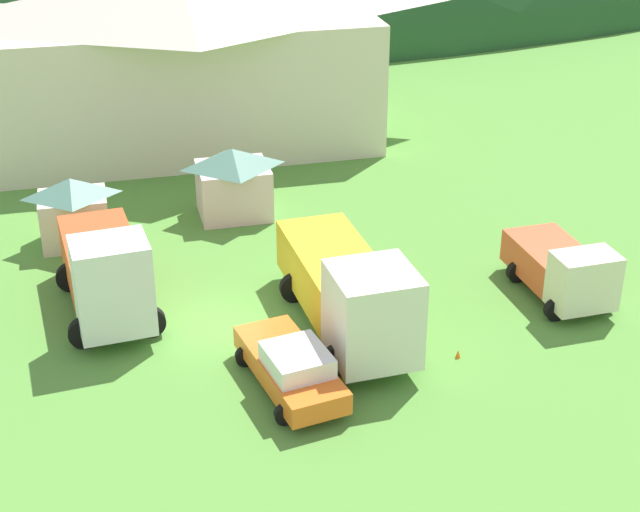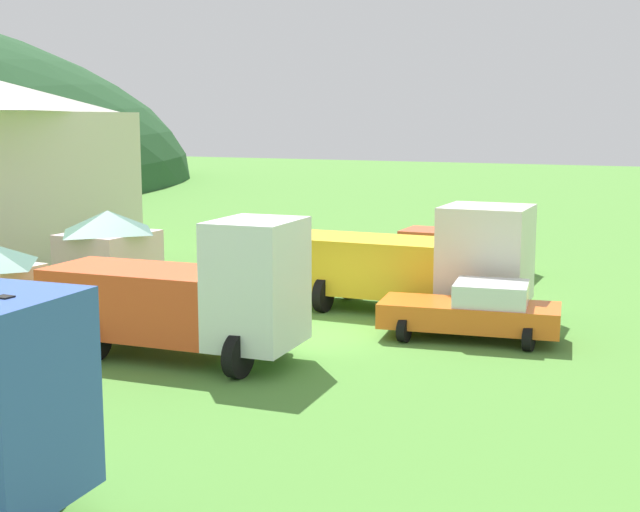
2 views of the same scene
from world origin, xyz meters
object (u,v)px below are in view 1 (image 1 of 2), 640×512
Objects in this scene: play_shed_cream at (73,210)px; service_pickup_orange at (291,367)px; depot_building at (183,55)px; traffic_cone_near_pickup at (458,358)px; heavy_rig_striped at (350,290)px; play_shed_pink at (233,181)px; heavy_rig_white at (106,271)px; light_truck_cream at (563,269)px.

play_shed_cream reaches higher than service_pickup_orange.
traffic_cone_near_pickup is (5.99, -22.79, -4.51)m from depot_building.
heavy_rig_striped is at bearing -81.89° from depot_building.
service_pickup_orange is 5.72m from traffic_cone_near_pickup.
play_shed_pink is (6.66, 1.25, 0.09)m from play_shed_cream.
service_pickup_orange is (-0.45, -13.42, -0.72)m from play_shed_pink.
heavy_rig_white is (-4.85, -17.26, -2.77)m from depot_building.
light_truck_cream is 5.94m from traffic_cone_near_pickup.
heavy_rig_white reaches higher than light_truck_cream.
depot_building is at bearing -174.71° from heavy_rig_striped.
depot_building is 10.27m from play_shed_pink.
heavy_rig_striped is at bearing -47.20° from play_shed_cream.
play_shed_cream is at bearing -163.03° from service_pickup_orange.
play_shed_pink is at bearing -171.57° from heavy_rig_striped.
play_shed_cream is at bearing -117.95° from depot_building.
traffic_cone_near_pickup is at bearing -75.28° from depot_building.
play_shed_cream is 16.74m from traffic_cone_near_pickup.
traffic_cone_near_pickup is at bearing -68.19° from play_shed_pink.
light_truck_cream is 8.44× the size of traffic_cone_near_pickup.
depot_building reaches higher than heavy_rig_striped.
depot_building is at bearing 159.08° from heavy_rig_white.
heavy_rig_white is 1.34× the size of service_pickup_orange.
service_pickup_orange is (-10.70, -3.33, -0.34)m from light_truck_cream.
play_shed_cream is 0.89× the size of play_shed_pink.
light_truck_cream reaches higher than traffic_cone_near_pickup.
service_pickup_orange reaches higher than traffic_cone_near_pickup.
play_shed_cream is at bearing 135.29° from traffic_cone_near_pickup.
heavy_rig_white is 7.96m from service_pickup_orange.
heavy_rig_striped is at bearing 143.84° from traffic_cone_near_pickup.
heavy_rig_white is at bearing -105.70° from depot_building.
service_pickup_orange is (-2.58, -2.67, -0.89)m from heavy_rig_striped.
play_shed_cream is 0.34× the size of heavy_rig_striped.
heavy_rig_white is at bearing -80.70° from play_shed_cream.
light_truck_cream reaches higher than service_pickup_orange.
light_truck_cream is 0.94× the size of service_pickup_orange.
depot_building is 4.05× the size of light_truck_cream.
play_shed_pink is 9.35m from heavy_rig_white.
play_shed_cream is 6.77m from play_shed_pink.
depot_building is 23.52m from service_pickup_orange.
depot_building reaches higher than light_truck_cream.
play_shed_pink is at bearing 111.81° from traffic_cone_near_pickup.
heavy_rig_white is 12.29m from traffic_cone_near_pickup.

